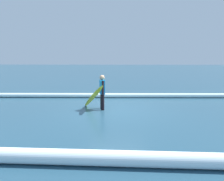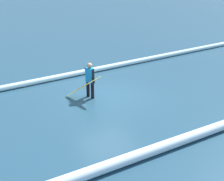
{
  "view_description": "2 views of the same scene",
  "coord_description": "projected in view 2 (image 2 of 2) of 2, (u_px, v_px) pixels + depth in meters",
  "views": [
    {
      "loc": [
        -0.41,
        8.57,
        2.14
      ],
      "look_at": [
        0.12,
        1.23,
        1.05
      ],
      "focal_mm": 33.26,
      "sensor_mm": 36.0,
      "label": 1
    },
    {
      "loc": [
        6.31,
        11.01,
        5.19
      ],
      "look_at": [
        0.71,
        1.64,
        0.94
      ],
      "focal_mm": 51.94,
      "sensor_mm": 36.0,
      "label": 2
    }
  ],
  "objects": [
    {
      "name": "wave_crest_foreground",
      "position": [
        95.0,
        70.0,
        16.74
      ],
      "size": [
        20.84,
        1.56,
        0.25
      ],
      "primitive_type": "cylinder",
      "rotation": [
        0.0,
        1.57,
        0.06
      ],
      "color": "white",
      "rests_on": "ground_plane"
    },
    {
      "name": "surfboard",
      "position": [
        83.0,
        87.0,
        13.12
      ],
      "size": [
        1.21,
        1.56,
        1.18
      ],
      "color": "yellow",
      "rests_on": "ground_plane"
    },
    {
      "name": "ground_plane",
      "position": [
        107.0,
        96.0,
        13.7
      ],
      "size": [
        166.86,
        166.86,
        0.0
      ],
      "primitive_type": "plane",
      "color": "navy"
    },
    {
      "name": "wave_crest_midground",
      "position": [
        150.0,
        151.0,
        9.35
      ],
      "size": [
        16.17,
        0.54,
        0.33
      ],
      "primitive_type": "cylinder",
      "rotation": [
        0.0,
        1.57,
        0.01
      ],
      "color": "white",
      "rests_on": "ground_plane"
    },
    {
      "name": "surfer",
      "position": [
        90.0,
        78.0,
        13.28
      ],
      "size": [
        0.28,
        0.6,
        1.5
      ],
      "rotation": [
        0.0,
        0.0,
        4.96
      ],
      "color": "black",
      "rests_on": "ground_plane"
    }
  ]
}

